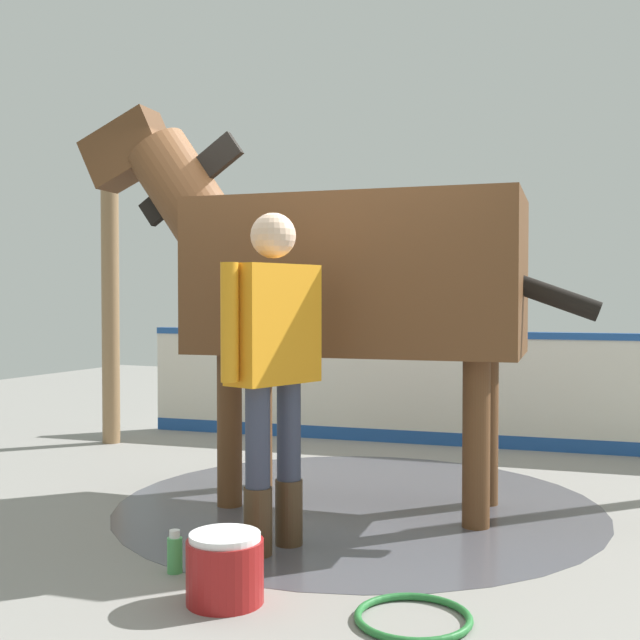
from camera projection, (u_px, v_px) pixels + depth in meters
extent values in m
cube|color=gray|center=(333.00, 509.00, 5.06)|extent=(16.00, 16.00, 0.02)
cylinder|color=#4C4C54|center=(358.00, 505.00, 5.11)|extent=(3.11, 3.11, 0.00)
cube|color=silver|center=(421.00, 391.00, 7.23)|extent=(0.68, 5.34, 0.97)
cube|color=#1E4C99|center=(421.00, 334.00, 7.21)|extent=(0.70, 5.35, 0.06)
cube|color=#1E4C99|center=(421.00, 437.00, 7.24)|extent=(0.69, 5.34, 0.12)
cylinder|color=olive|center=(110.00, 299.00, 7.26)|extent=(0.16, 0.16, 2.64)
cube|color=brown|center=(358.00, 276.00, 5.07)|extent=(1.21, 2.15, 0.98)
cylinder|color=brown|center=(230.00, 430.00, 5.08)|extent=(0.16, 0.16, 0.98)
cylinder|color=brown|center=(261.00, 417.00, 5.59)|extent=(0.16, 0.16, 0.98)
cylinder|color=brown|center=(476.00, 443.00, 4.60)|extent=(0.16, 0.16, 0.98)
cylinder|color=brown|center=(486.00, 429.00, 5.12)|extent=(0.16, 0.16, 0.98)
cylinder|color=brown|center=(190.00, 201.00, 5.41)|extent=(0.54, 0.93, 1.00)
cube|color=black|center=(190.00, 180.00, 5.41)|extent=(0.15, 0.78, 0.62)
cube|color=brown|center=(128.00, 150.00, 5.55)|extent=(0.35, 0.68, 0.56)
cylinder|color=black|center=(541.00, 292.00, 4.73)|extent=(0.20, 0.71, 0.35)
cylinder|color=#47331E|center=(289.00, 512.00, 4.29)|extent=(0.15, 0.15, 0.35)
cylinder|color=#383D51|center=(289.00, 431.00, 4.27)|extent=(0.13, 0.13, 0.53)
cylinder|color=#47331E|center=(258.00, 521.00, 4.11)|extent=(0.15, 0.15, 0.35)
cylinder|color=#383D51|center=(258.00, 436.00, 4.10)|extent=(0.13, 0.13, 0.53)
cube|color=orange|center=(273.00, 324.00, 4.17)|extent=(0.56, 0.36, 0.63)
cylinder|color=orange|center=(313.00, 320.00, 4.40)|extent=(0.09, 0.09, 0.60)
cylinder|color=orange|center=(230.00, 322.00, 3.94)|extent=(0.09, 0.09, 0.60)
sphere|color=beige|center=(273.00, 236.00, 4.16)|extent=(0.24, 0.24, 0.24)
cylinder|color=maroon|center=(225.00, 571.00, 3.48)|extent=(0.34, 0.34, 0.28)
cylinder|color=white|center=(225.00, 537.00, 3.47)|extent=(0.31, 0.31, 0.03)
cylinder|color=#D8CC4C|center=(205.00, 560.00, 3.76)|extent=(0.07, 0.07, 0.19)
cylinder|color=black|center=(204.00, 537.00, 3.76)|extent=(0.05, 0.05, 0.04)
cylinder|color=#4CA559|center=(175.00, 555.00, 3.85)|extent=(0.07, 0.07, 0.17)
cylinder|color=white|center=(175.00, 534.00, 3.85)|extent=(0.05, 0.05, 0.04)
torus|color=#267233|center=(413.00, 617.00, 3.27)|extent=(0.49, 0.49, 0.03)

